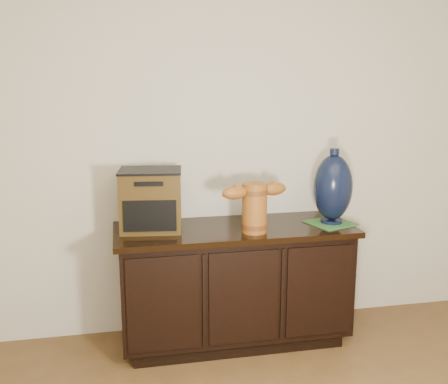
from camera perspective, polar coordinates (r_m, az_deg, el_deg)
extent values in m
plane|color=beige|center=(3.37, 0.17, 6.41)|extent=(4.50, 0.00, 4.50)
cube|color=black|center=(3.48, 1.09, -15.19)|extent=(1.29, 0.45, 0.08)
cube|color=black|center=(3.33, 1.12, -9.68)|extent=(1.40, 0.50, 0.64)
cube|color=black|center=(3.22, 1.14, -4.10)|extent=(1.46, 0.56, 0.03)
cube|color=black|center=(3.03, -6.63, -12.05)|extent=(0.41, 0.01, 0.56)
cube|color=black|center=(3.10, 2.17, -11.41)|extent=(0.41, 0.01, 0.56)
cube|color=black|center=(3.23, 10.37, -10.57)|extent=(0.41, 0.01, 0.56)
cylinder|color=#9C591C|center=(3.07, 3.34, -1.74)|extent=(0.18, 0.18, 0.29)
cylinder|color=#3B1A0B|center=(3.10, 3.32, -3.68)|extent=(0.18, 0.18, 0.03)
cylinder|color=#3B1A0B|center=(3.05, 3.36, 0.05)|extent=(0.18, 0.18, 0.03)
ellipsoid|color=#9C591C|center=(2.99, 1.20, -0.07)|extent=(0.17, 0.11, 0.08)
ellipsoid|color=#9C591C|center=(3.11, 5.45, 0.34)|extent=(0.17, 0.11, 0.08)
cube|color=#432F10|center=(3.14, -7.95, -0.95)|extent=(0.39, 0.32, 0.35)
cube|color=black|center=(3.02, -8.08, -2.60)|extent=(0.30, 0.05, 0.18)
cube|color=black|center=(3.11, -8.04, 2.33)|extent=(0.40, 0.34, 0.01)
cube|color=#31672E|center=(3.35, 11.52, -3.33)|extent=(0.32, 0.32, 0.01)
cylinder|color=black|center=(3.34, 11.61, -3.10)|extent=(0.13, 0.13, 0.02)
ellipsoid|color=black|center=(3.29, 11.77, 0.49)|extent=(0.30, 0.30, 0.41)
cylinder|color=black|center=(3.26, 11.94, 4.34)|extent=(0.06, 0.06, 0.04)
cylinder|color=#5C0F10|center=(3.34, 3.28, -2.03)|extent=(0.05, 0.05, 0.13)
cylinder|color=silver|center=(3.32, 3.29, -0.76)|extent=(0.05, 0.05, 0.02)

